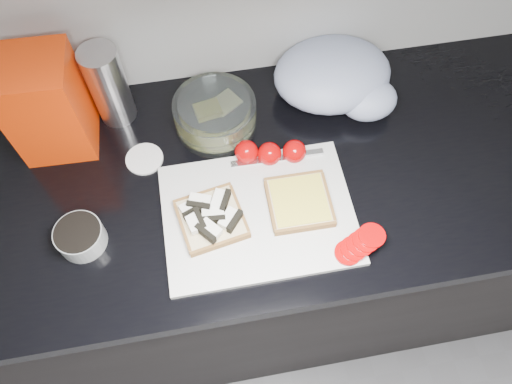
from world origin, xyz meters
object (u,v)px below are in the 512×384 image
at_px(cutting_board, 258,214).
at_px(glass_bowl, 215,115).
at_px(bread_bag, 46,105).
at_px(steel_canister, 108,86).

relative_size(cutting_board, glass_bowl, 2.12).
height_order(bread_bag, steel_canister, bread_bag).
distance_m(cutting_board, glass_bowl, 0.26).
bearing_deg(steel_canister, cutting_board, -49.30).
height_order(glass_bowl, steel_canister, steel_canister).
bearing_deg(cutting_board, bread_bag, 145.80).
xyz_separation_m(cutting_board, glass_bowl, (-0.06, 0.25, 0.03)).
distance_m(cutting_board, bread_bag, 0.50).
xyz_separation_m(cutting_board, bread_bag, (-0.41, 0.28, 0.12)).
relative_size(glass_bowl, bread_bag, 0.78).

